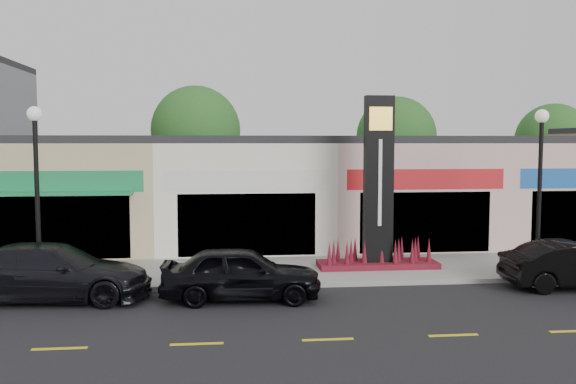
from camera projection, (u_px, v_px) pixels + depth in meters
name	position (u px, v px, depth m)	size (l,w,h in m)	color
ground	(310.00, 305.00, 17.03)	(120.00, 120.00, 0.00)	black
sidewalk	(293.00, 270.00, 21.33)	(52.00, 4.30, 0.15)	gray
curb	(300.00, 285.00, 19.10)	(52.00, 0.20, 0.15)	gray
shop_beige	(87.00, 190.00, 27.31)	(7.00, 10.85, 4.80)	tan
shop_cream	(243.00, 189.00, 28.05)	(7.00, 10.01, 4.80)	white
shop_pink_w	(391.00, 188.00, 28.77)	(7.00, 10.01, 4.80)	#CC9E9B
shop_pink_e	(532.00, 187.00, 29.49)	(7.00, 10.01, 4.80)	#CC9E9B
tree_rear_west	(196.00, 131.00, 35.51)	(5.20, 5.20, 7.83)	#382619
tree_rear_mid	(396.00, 137.00, 36.78)	(4.80, 4.80, 7.29)	#382619
tree_rear_east	(553.00, 141.00, 37.83)	(4.60, 4.60, 6.94)	#382619
lamp_west_near	(37.00, 178.00, 18.39)	(0.44, 0.44, 5.47)	black
lamp_east_near	(540.00, 175.00, 20.05)	(0.44, 0.44, 5.47)	black
pylon_sign	(378.00, 207.00, 21.31)	(4.20, 1.30, 6.00)	#590F1A
car_dark_sedan	(52.00, 272.00, 17.51)	(5.63, 2.29, 1.63)	black
car_black_sedan	(241.00, 273.00, 17.53)	(4.60, 1.85, 1.57)	black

